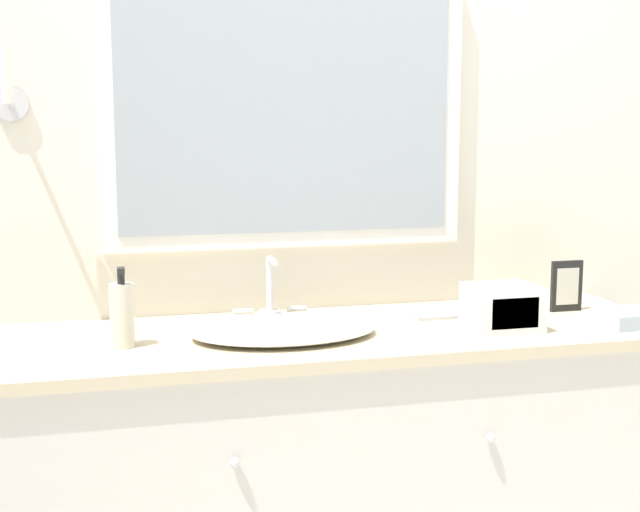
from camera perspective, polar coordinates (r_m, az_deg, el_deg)
name	(u,v)px	position (r m, az deg, el deg)	size (l,w,h in m)	color
wall_back	(307,182)	(2.60, -0.83, 4.78)	(8.00, 0.18, 2.55)	silver
vanity_counter	(336,493)	(2.50, 1.02, -14.95)	(1.81, 0.58, 0.91)	beige
sink_basin	(283,328)	(2.29, -2.37, -4.65)	(0.48, 0.37, 0.18)	silver
soap_bottle	(122,314)	(2.22, -12.55, -3.65)	(0.06, 0.06, 0.20)	beige
appliance_box	(502,307)	(2.40, 11.60, -3.24)	(0.18, 0.16, 0.12)	white
picture_frame	(567,286)	(2.66, 15.50, -1.86)	(0.10, 0.01, 0.15)	black
hand_towel_near_sink	(628,318)	(2.54, 19.14, -3.78)	(0.14, 0.14, 0.04)	#A8B7C6
metal_tray	(440,314)	(2.54, 7.68, -3.70)	(0.17, 0.11, 0.01)	#ADADB2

